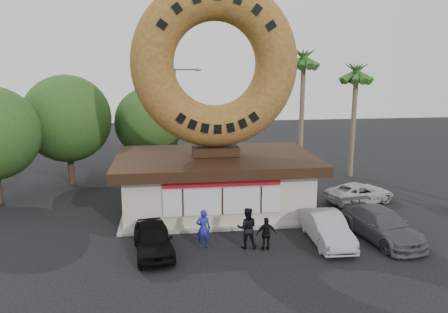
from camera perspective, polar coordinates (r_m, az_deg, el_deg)
name	(u,v)px	position (r m, az deg, el deg)	size (l,w,h in m)	color
ground	(231,254)	(20.12, 0.87, -12.65)	(90.00, 90.00, 0.00)	black
donut_shop	(216,181)	(25.09, -1.10, -3.24)	(11.20, 7.20, 3.80)	beige
giant_donut	(215,64)	(24.20, -1.17, 11.98)	(9.11, 9.11, 2.32)	olive
tree_west	(67,119)	(32.03, -19.80, 4.66)	(6.00, 6.00, 7.65)	#473321
tree_mid	(149,122)	(33.38, -9.72, 4.42)	(5.20, 5.20, 6.63)	#473321
palm_near	(304,63)	(33.62, 10.36, 11.96)	(2.60, 2.60, 9.75)	#726651
palm_far	(356,76)	(33.48, 16.90, 10.05)	(2.60, 2.60, 8.75)	#726651
street_lamp	(178,114)	(34.29, -6.09, 5.51)	(2.11, 0.20, 8.00)	#59595E
person_left	(203,229)	(20.47, -2.71, -9.40)	(0.67, 0.44, 1.84)	navy
person_center	(247,228)	(20.43, 3.03, -9.30)	(0.94, 0.74, 1.94)	black
person_right	(266,234)	(20.34, 5.56, -10.02)	(0.92, 0.38, 1.56)	black
car_black	(153,239)	(20.18, -9.23, -10.59)	(1.63, 4.05, 1.38)	black
car_silver	(327,228)	(21.62, 13.28, -9.12)	(1.51, 4.32, 1.42)	#9B9B9F
car_grey	(382,225)	(22.75, 19.93, -8.41)	(2.05, 5.04, 1.46)	#515356
car_white	(360,193)	(28.10, 17.31, -4.57)	(2.02, 4.37, 1.22)	silver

